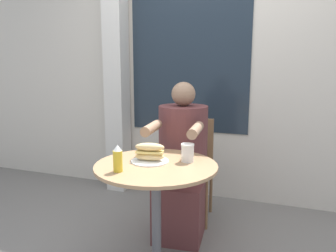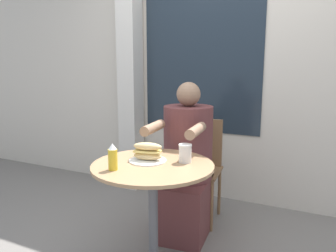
% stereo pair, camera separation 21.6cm
% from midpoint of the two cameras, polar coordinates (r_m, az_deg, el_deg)
% --- Properties ---
extents(storefront_wall, '(8.00, 0.09, 2.80)m').
position_cam_midpoint_polar(storefront_wall, '(3.28, 11.37, 11.44)').
color(storefront_wall, beige).
rests_on(storefront_wall, ground_plane).
extents(lattice_pillar, '(0.20, 0.20, 2.40)m').
position_cam_midpoint_polar(lattice_pillar, '(3.50, -4.81, 8.27)').
color(lattice_pillar, beige).
rests_on(lattice_pillar, ground_plane).
extents(cafe_table, '(0.75, 0.75, 0.74)m').
position_cam_midpoint_polar(cafe_table, '(2.08, 0.40, -11.82)').
color(cafe_table, '#997551').
rests_on(cafe_table, ground_plane).
extents(diner_chair, '(0.42, 0.42, 0.87)m').
position_cam_midpoint_polar(diner_chair, '(2.92, 7.73, -5.79)').
color(diner_chair, brown).
rests_on(diner_chair, ground_plane).
extents(seated_diner, '(0.44, 0.71, 1.21)m').
position_cam_midpoint_polar(seated_diner, '(2.60, 5.61, -7.81)').
color(seated_diner, brown).
rests_on(seated_diner, ground_plane).
extents(sandwich_on_plate, '(0.24, 0.24, 0.12)m').
position_cam_midpoint_polar(sandwich_on_plate, '(2.06, -0.57, -4.84)').
color(sandwich_on_plate, white).
rests_on(sandwich_on_plate, cafe_table).
extents(drink_cup, '(0.08, 0.08, 0.11)m').
position_cam_midpoint_polar(drink_cup, '(2.04, 6.04, -4.77)').
color(drink_cup, silver).
rests_on(drink_cup, cafe_table).
extents(condiment_bottle, '(0.05, 0.05, 0.16)m').
position_cam_midpoint_polar(condiment_bottle, '(1.89, -6.39, -5.47)').
color(condiment_bottle, gold).
rests_on(condiment_bottle, cafe_table).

